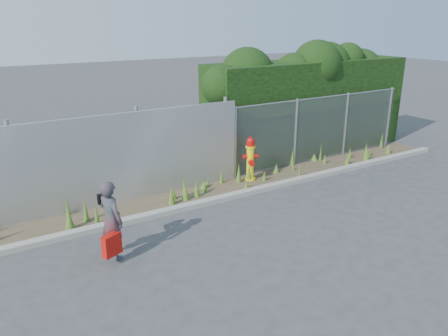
% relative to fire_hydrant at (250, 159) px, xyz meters
% --- Properties ---
extents(ground, '(80.00, 80.00, 0.00)m').
position_rel_fire_hydrant_xyz_m(ground, '(-1.30, -2.63, -0.61)').
color(ground, '#3B3B3E').
rests_on(ground, ground).
extents(curb, '(16.00, 0.22, 0.12)m').
position_rel_fire_hydrant_xyz_m(curb, '(-1.30, -0.83, -0.55)').
color(curb, gray).
rests_on(curb, ground).
extents(weed_strip, '(16.00, 1.32, 0.55)m').
position_rel_fire_hydrant_xyz_m(weed_strip, '(-1.77, -0.18, -0.47)').
color(weed_strip, '#4B3C2B').
rests_on(weed_strip, ground).
extents(corrugated_fence, '(8.50, 0.21, 2.30)m').
position_rel_fire_hydrant_xyz_m(corrugated_fence, '(-4.55, 0.38, 0.49)').
color(corrugated_fence, '#A3A5A9').
rests_on(corrugated_fence, ground).
extents(chainlink_fence, '(6.50, 0.07, 2.05)m').
position_rel_fire_hydrant_xyz_m(chainlink_fence, '(2.95, 0.37, 0.42)').
color(chainlink_fence, gray).
rests_on(chainlink_fence, ground).
extents(hedge, '(7.67, 1.96, 3.65)m').
position_rel_fire_hydrant_xyz_m(hedge, '(3.18, 1.41, 1.36)').
color(hedge, black).
rests_on(hedge, ground).
extents(fire_hydrant, '(0.42, 0.38, 1.26)m').
position_rel_fire_hydrant_xyz_m(fire_hydrant, '(0.00, 0.00, 0.00)').
color(fire_hydrant, yellow).
rests_on(fire_hydrant, ground).
extents(woman, '(0.52, 0.64, 1.51)m').
position_rel_fire_hydrant_xyz_m(woman, '(-4.54, -2.05, 0.15)').
color(woman, '#0E5259').
rests_on(woman, ground).
extents(red_tote_bag, '(0.37, 0.14, 0.49)m').
position_rel_fire_hydrant_xyz_m(red_tote_bag, '(-4.65, -2.30, -0.22)').
color(red_tote_bag, '#B10B0A').
extents(black_shoulder_bag, '(0.25, 0.10, 0.19)m').
position_rel_fire_hydrant_xyz_m(black_shoulder_bag, '(-4.56, -1.79, 0.49)').
color(black_shoulder_bag, black).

